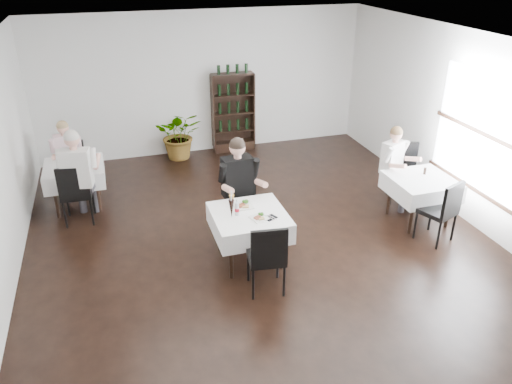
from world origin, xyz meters
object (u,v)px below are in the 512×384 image
(main_table, at_px, (249,222))
(diner_main, at_px, (240,183))
(potted_tree, at_px, (180,134))
(wine_shelf, at_px, (233,113))

(main_table, height_order, diner_main, diner_main)
(main_table, distance_m, diner_main, 0.71)
(diner_main, bearing_deg, potted_tree, 95.77)
(main_table, relative_size, potted_tree, 0.97)
(potted_tree, relative_size, diner_main, 0.65)
(wine_shelf, bearing_deg, potted_tree, -173.66)
(main_table, distance_m, potted_tree, 4.19)
(main_table, bearing_deg, potted_tree, 94.37)
(wine_shelf, distance_m, diner_main, 3.79)
(wine_shelf, distance_m, main_table, 4.41)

